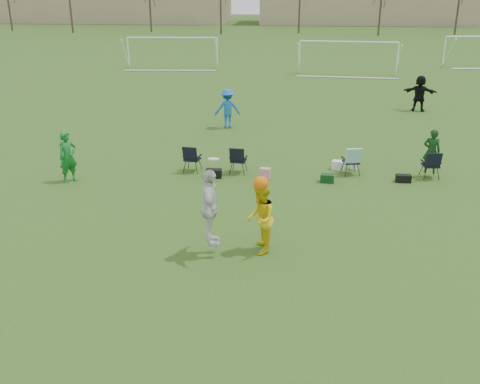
# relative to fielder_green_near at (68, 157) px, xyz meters

# --- Properties ---
(ground) EXTENTS (260.00, 260.00, 0.00)m
(ground) POSITION_rel_fielder_green_near_xyz_m (7.19, -6.37, -0.87)
(ground) COLOR #2F5319
(ground) RESTS_ON ground
(fielder_green_near) EXTENTS (0.72, 0.76, 1.74)m
(fielder_green_near) POSITION_rel_fielder_green_near_xyz_m (0.00, 0.00, 0.00)
(fielder_green_near) COLOR #136F27
(fielder_green_near) RESTS_ON ground
(fielder_blue) EXTENTS (1.33, 0.99, 1.84)m
(fielder_blue) POSITION_rel_fielder_green_near_xyz_m (4.33, 8.00, 0.05)
(fielder_blue) COLOR blue
(fielder_blue) RESTS_ON ground
(fielder_black) EXTENTS (1.84, 0.99, 1.89)m
(fielder_black) POSITION_rel_fielder_green_near_xyz_m (13.98, 12.80, 0.08)
(fielder_black) COLOR black
(fielder_black) RESTS_ON ground
(center_contest) EXTENTS (1.88, 1.37, 2.52)m
(center_contest) POSITION_rel_fielder_green_near_xyz_m (6.24, -4.62, 0.21)
(center_contest) COLOR silver
(center_contest) RESTS_ON ground
(sideline_setup) EXTENTS (8.97, 1.78, 1.70)m
(sideline_setup) POSITION_rel_fielder_green_near_xyz_m (8.59, 1.67, -0.35)
(sideline_setup) COLOR #0E3513
(sideline_setup) RESTS_ON ground
(goal_left) EXTENTS (7.39, 0.76, 2.46)m
(goal_left) POSITION_rel_fielder_green_near_xyz_m (-2.81, 27.63, 1.05)
(goal_left) COLOR white
(goal_left) RESTS_ON ground
(goal_mid) EXTENTS (7.40, 0.63, 2.46)m
(goal_mid) POSITION_rel_fielder_green_near_xyz_m (11.19, 25.63, 1.05)
(goal_mid) COLOR white
(goal_mid) RESTS_ON ground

